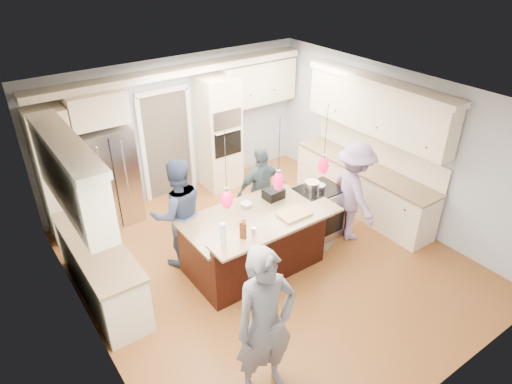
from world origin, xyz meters
The scene contains 23 objects.
ground_plane centered at (0.00, 0.00, 0.00)m, with size 6.00×6.00×0.00m, color #AE6E2F.
room_shell centered at (0.00, 0.00, 1.82)m, with size 5.54×6.04×2.72m.
refrigerator centered at (-1.55, 2.64, 0.90)m, with size 0.90×0.70×1.80m, color #B7B7BC.
oven_column centered at (0.75, 2.67, 1.15)m, with size 0.72×0.69×2.30m.
back_upper_cabinets centered at (-0.75, 2.76, 1.67)m, with size 5.30×0.61×2.54m.
right_counter_run centered at (2.44, 0.30, 1.06)m, with size 0.64×3.10×2.51m.
left_cabinets centered at (-2.44, 0.80, 1.06)m, with size 0.64×2.30×2.51m.
kitchen_island centered at (-0.25, 0.07, 0.49)m, with size 2.10×1.46×1.12m.
island_range centered at (1.16, 0.15, 0.46)m, with size 0.82×0.71×0.92m.
pendant_lights centered at (-0.25, -0.51, 1.80)m, with size 1.75×0.15×1.03m.
person_bar_end centered at (-1.41, -1.80, 0.98)m, with size 0.72×0.47×1.96m, color slate.
person_far_left centered at (-1.10, 0.85, 0.90)m, with size 0.88×0.68×1.80m, color #334464.
person_far_right centered at (0.48, 0.85, 0.79)m, with size 0.93×0.39×1.59m, color #445A60.
person_range_side centered at (1.60, -0.21, 0.88)m, with size 1.13×0.65×1.75m, color #937AA5.
floor_rug centered at (1.05, 0.20, 0.01)m, with size 0.63×0.92×0.01m, color olive.
water_bottle centered at (-1.10, -0.47, 1.28)m, with size 0.08×0.08×0.33m, color silver.
beer_bottle_a centered at (-0.78, -0.45, 1.25)m, with size 0.06×0.06×0.26m, color #46200C.
beer_bottle_b centered at (-0.81, -0.52, 1.24)m, with size 0.06×0.06×0.24m, color #46200C.
beer_bottle_c centered at (-0.83, -0.49, 1.25)m, with size 0.06×0.06×0.25m, color #46200C.
drink_can centered at (-0.66, -0.53, 1.18)m, with size 0.06×0.06×0.12m, color #B7B7BC.
cutting_board centered at (0.09, -0.47, 1.14)m, with size 0.45×0.32×0.03m, color #DEB866.
pot_large centered at (1.04, 0.21, 0.99)m, with size 0.25×0.25×0.14m, color #B7B7BC.
pot_small centered at (1.13, 0.13, 0.97)m, with size 0.19×0.19×0.09m, color #B7B7BC.
Camera 1 is at (-3.53, -4.62, 4.68)m, focal length 32.00 mm.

